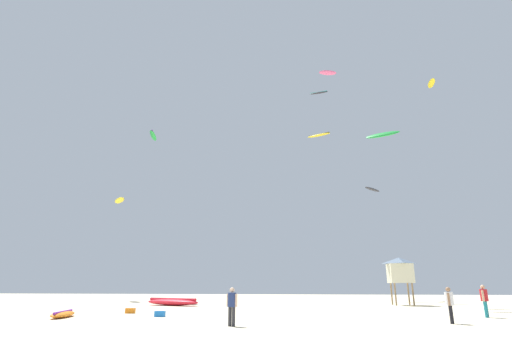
# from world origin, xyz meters

# --- Properties ---
(person_foreground) EXTENTS (0.53, 0.38, 1.68)m
(person_foreground) POSITION_xyz_m (0.35, 5.78, 0.98)
(person_foreground) COLOR #2D2D33
(person_foreground) RESTS_ON ground
(person_midground) EXTENTS (0.40, 0.51, 1.78)m
(person_midground) POSITION_xyz_m (13.93, 12.04, 1.04)
(person_midground) COLOR teal
(person_midground) RESTS_ON ground
(person_left) EXTENTS (0.38, 0.52, 1.69)m
(person_left) POSITION_xyz_m (10.64, 8.10, 0.98)
(person_left) COLOR black
(person_left) RESTS_ON ground
(kite_grounded_near) EXTENTS (5.52, 3.24, 0.65)m
(kite_grounded_near) POSITION_xyz_m (-7.73, 21.98, 0.31)
(kite_grounded_near) COLOR red
(kite_grounded_near) RESTS_ON ground
(kite_grounded_mid) EXTENTS (1.56, 3.19, 0.37)m
(kite_grounded_mid) POSITION_xyz_m (-9.99, 9.38, 0.18)
(kite_grounded_mid) COLOR orange
(kite_grounded_mid) RESTS_ON ground
(lifeguard_tower) EXTENTS (2.30, 2.30, 4.15)m
(lifeguard_tower) POSITION_xyz_m (12.48, 25.00, 3.05)
(lifeguard_tower) COLOR #8C704C
(lifeguard_tower) RESTS_ON ground
(cooler_box) EXTENTS (0.56, 0.36, 0.32)m
(cooler_box) POSITION_xyz_m (-4.69, 10.47, 0.16)
(cooler_box) COLOR blue
(cooler_box) RESTS_ON ground
(gear_bag) EXTENTS (0.56, 0.36, 0.32)m
(gear_bag) POSITION_xyz_m (-7.55, 12.90, 0.16)
(gear_bag) COLOR orange
(gear_bag) RESTS_ON ground
(kite_aloft_0) EXTENTS (2.83, 3.22, 0.61)m
(kite_aloft_0) POSITION_xyz_m (12.95, 37.04, 13.47)
(kite_aloft_0) COLOR #2D2D33
(kite_aloft_1) EXTENTS (3.37, 2.24, 0.57)m
(kite_aloft_1) POSITION_xyz_m (6.55, 37.40, 21.35)
(kite_aloft_1) COLOR yellow
(kite_aloft_2) EXTENTS (3.13, 2.00, 0.76)m
(kite_aloft_2) POSITION_xyz_m (11.31, 21.38, 14.88)
(kite_aloft_2) COLOR green
(kite_aloft_3) EXTENTS (2.59, 1.23, 0.54)m
(kite_aloft_3) POSITION_xyz_m (6.72, 36.03, 27.04)
(kite_aloft_3) COLOR #2D2D33
(kite_aloft_4) EXTENTS (1.77, 3.42, 0.81)m
(kite_aloft_4) POSITION_xyz_m (-14.51, 31.27, 19.81)
(kite_aloft_4) COLOR green
(kite_aloft_5) EXTENTS (2.21, 1.03, 0.53)m
(kite_aloft_5) POSITION_xyz_m (7.45, 29.11, 26.05)
(kite_aloft_5) COLOR #E5598C
(kite_aloft_6) EXTENTS (2.87, 3.74, 0.54)m
(kite_aloft_6) POSITION_xyz_m (-18.69, 32.44, 11.80)
(kite_aloft_6) COLOR yellow
(kite_aloft_7) EXTENTS (1.02, 2.52, 0.42)m
(kite_aloft_7) POSITION_xyz_m (20.06, 31.74, 25.30)
(kite_aloft_7) COLOR yellow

